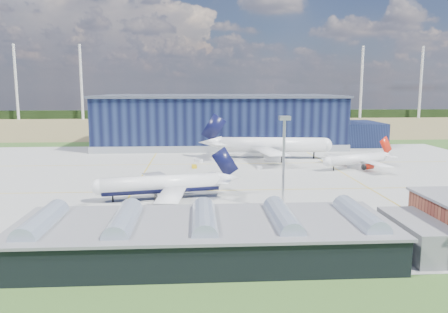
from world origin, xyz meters
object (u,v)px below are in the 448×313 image
gse_cart_a (259,168)px  gse_cart_b (198,161)px  gse_tug_a (174,193)px  light_mast_center (284,147)px  airliner_navy (161,175)px  hangar (224,123)px  airliner_widebody (272,137)px  gse_van_b (355,166)px  car_a (301,224)px  gse_tug_c (194,167)px  airliner_red (356,154)px

gse_cart_a → gse_cart_b: bearing=144.4°
gse_tug_a → gse_cart_a: gse_tug_a is taller
light_mast_center → gse_tug_a: light_mast_center is taller
gse_cart_a → gse_cart_b: gse_cart_b is taller
airliner_navy → gse_tug_a: 7.45m
hangar → airliner_widebody: bearing=-69.7°
airliner_widebody → gse_cart_a: airliner_widebody is taller
light_mast_center → gse_van_b: bearing=54.3°
car_a → gse_tug_c: bearing=-5.5°
hangar → gse_van_b: size_ratio=28.02×
airliner_red → gse_cart_b: 61.13m
light_mast_center → car_a: (1.37, -14.16, -14.87)m
light_mast_center → airliner_red: (37.65, 52.00, -9.90)m
gse_tug_a → car_a: bearing=-63.1°
airliner_widebody → gse_tug_a: 74.02m
gse_tug_c → airliner_widebody: bearing=26.0°
gse_tug_c → airliner_red: bearing=-10.4°
gse_tug_a → gse_cart_b: bearing=63.9°
light_mast_center → gse_cart_a: size_ratio=8.67×
gse_cart_a → airliner_red: bearing=-2.2°
airliner_red → airliner_widebody: airliner_widebody is taller
gse_van_b → airliner_navy: bearing=157.7°
airliner_widebody → gse_tug_c: (-32.83, -20.54, -8.59)m
hangar → airliner_navy: bearing=-101.8°
airliner_red → gse_tug_c: 60.41m
gse_tug_a → gse_tug_c: 42.60m
gse_tug_a → airliner_widebody: bearing=39.9°
airliner_navy → gse_tug_a: (3.09, 3.35, -5.89)m
airliner_red → airliner_widebody: bearing=-66.1°
airliner_red → car_a: airliner_red is taller
light_mast_center → gse_tug_c: light_mast_center is taller
gse_tug_c → car_a: (23.75, -70.72, -0.06)m
gse_van_b → car_a: gse_van_b is taller
airliner_navy → airliner_widebody: size_ratio=0.72×
airliner_widebody → gse_van_b: size_ratio=10.91×
airliner_widebody → gse_tug_c: airliner_widebody is taller
gse_cart_a → car_a: size_ratio=0.81×
gse_tug_c → car_a: 74.60m
light_mast_center → gse_cart_b: (-20.79, 69.25, -14.75)m
hangar → light_mast_center: size_ratio=6.30×
airliner_red → gse_tug_a: 75.70m
hangar → car_a: size_ratio=44.31×
gse_van_b → car_a: size_ratio=1.58×
gse_van_b → gse_tug_c: 59.89m
gse_tug_a → gse_cart_a: 48.88m
hangar → car_a: (8.56, -138.96, -11.06)m
gse_cart_a → gse_van_b: bearing=-2.4°
gse_cart_b → hangar: bearing=30.0°
hangar → gse_cart_a: hangar is taller
light_mast_center → airliner_navy: light_mast_center is taller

